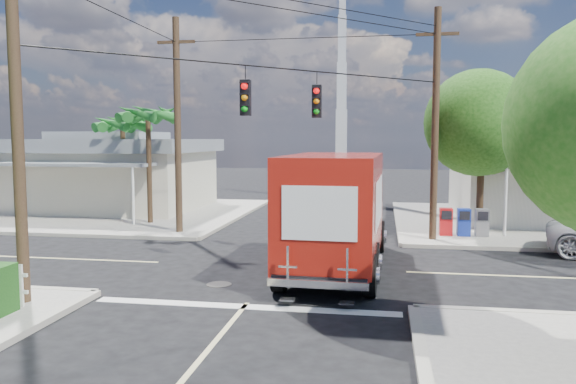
# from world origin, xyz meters

# --- Properties ---
(ground) EXTENTS (120.00, 120.00, 0.00)m
(ground) POSITION_xyz_m (0.00, 0.00, 0.00)
(ground) COLOR black
(ground) RESTS_ON ground
(sidewalk_ne) EXTENTS (14.12, 14.12, 0.14)m
(sidewalk_ne) POSITION_xyz_m (10.88, 10.88, 0.07)
(sidewalk_ne) COLOR gray
(sidewalk_ne) RESTS_ON ground
(sidewalk_nw) EXTENTS (14.12, 14.12, 0.14)m
(sidewalk_nw) POSITION_xyz_m (-10.88, 10.88, 0.07)
(sidewalk_nw) COLOR gray
(sidewalk_nw) RESTS_ON ground
(road_markings) EXTENTS (32.00, 32.00, 0.01)m
(road_markings) POSITION_xyz_m (0.00, -1.47, 0.01)
(road_markings) COLOR beige
(road_markings) RESTS_ON ground
(building_ne) EXTENTS (11.80, 10.20, 4.50)m
(building_ne) POSITION_xyz_m (12.50, 11.97, 2.32)
(building_ne) COLOR silver
(building_ne) RESTS_ON sidewalk_ne
(building_nw) EXTENTS (10.80, 10.20, 4.30)m
(building_nw) POSITION_xyz_m (-12.00, 12.46, 2.22)
(building_nw) COLOR beige
(building_nw) RESTS_ON sidewalk_nw
(radio_tower) EXTENTS (0.80, 0.80, 17.00)m
(radio_tower) POSITION_xyz_m (0.50, 20.00, 5.64)
(radio_tower) COLOR silver
(radio_tower) RESTS_ON ground
(tree_ne_front) EXTENTS (4.21, 4.14, 6.66)m
(tree_ne_front) POSITION_xyz_m (7.21, 6.76, 4.77)
(tree_ne_front) COLOR #422D1C
(tree_ne_front) RESTS_ON sidewalk_ne
(tree_ne_back) EXTENTS (3.77, 3.66, 5.82)m
(tree_ne_back) POSITION_xyz_m (9.81, 8.96, 4.19)
(tree_ne_back) COLOR #422D1C
(tree_ne_back) RESTS_ON sidewalk_ne
(palm_nw_front) EXTENTS (3.01, 3.08, 5.59)m
(palm_nw_front) POSITION_xyz_m (-7.50, 7.50, 5.04)
(palm_nw_front) COLOR #422D1C
(palm_nw_front) RESTS_ON sidewalk_nw
(palm_nw_back) EXTENTS (3.01, 3.08, 5.19)m
(palm_nw_back) POSITION_xyz_m (-9.50, 9.00, 4.67)
(palm_nw_back) COLOR #422D1C
(palm_nw_back) RESTS_ON sidewalk_nw
(utility_poles) EXTENTS (12.00, 10.68, 9.00)m
(utility_poles) POSITION_xyz_m (-1.58, 1.60, 4.67)
(utility_poles) COLOR #473321
(utility_poles) RESTS_ON ground
(vending_boxes) EXTENTS (1.90, 0.50, 1.10)m
(vending_boxes) POSITION_xyz_m (6.50, 6.20, 0.69)
(vending_boxes) COLOR red
(vending_boxes) RESTS_ON sidewalk_ne
(delivery_truck) EXTENTS (2.92, 8.36, 3.58)m
(delivery_truck) POSITION_xyz_m (1.88, -0.09, 1.82)
(delivery_truck) COLOR black
(delivery_truck) RESTS_ON ground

